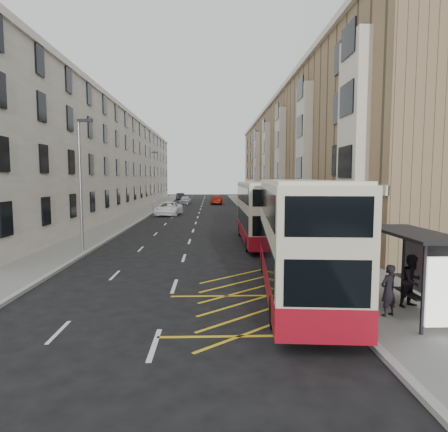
{
  "coord_description": "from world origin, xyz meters",
  "views": [
    {
      "loc": [
        1.58,
        -12.7,
        4.6
      ],
      "look_at": [
        2.28,
        8.93,
        2.53
      ],
      "focal_mm": 32.0,
      "sensor_mm": 36.0,
      "label": 1
    }
  ],
  "objects_px": {
    "street_lamp_near": "(81,177)",
    "car_red": "(217,200)",
    "street_lamp_far": "(153,178)",
    "double_decker_rear": "(260,212)",
    "double_decker_front": "(299,237)",
    "pedestrian_near": "(388,290)",
    "pedestrian_far": "(346,260)",
    "white_van": "(168,209)",
    "bus_shelter": "(423,255)",
    "car_silver": "(185,200)",
    "litter_bin": "(361,303)",
    "car_dark": "(181,196)",
    "pedestrian_mid": "(412,281)"
  },
  "relations": [
    {
      "from": "street_lamp_far",
      "to": "pedestrian_far",
      "type": "bearing_deg",
      "value": -70.03
    },
    {
      "from": "double_decker_front",
      "to": "pedestrian_far",
      "type": "distance_m",
      "value": 3.09
    },
    {
      "from": "double_decker_rear",
      "to": "car_red",
      "type": "distance_m",
      "value": 42.46
    },
    {
      "from": "pedestrian_near",
      "to": "white_van",
      "type": "height_order",
      "value": "pedestrian_near"
    },
    {
      "from": "bus_shelter",
      "to": "pedestrian_mid",
      "type": "height_order",
      "value": "bus_shelter"
    },
    {
      "from": "double_decker_rear",
      "to": "car_silver",
      "type": "height_order",
      "value": "double_decker_rear"
    },
    {
      "from": "bus_shelter",
      "to": "pedestrian_far",
      "type": "distance_m",
      "value": 4.74
    },
    {
      "from": "bus_shelter",
      "to": "pedestrian_far",
      "type": "height_order",
      "value": "bus_shelter"
    },
    {
      "from": "double_decker_front",
      "to": "litter_bin",
      "type": "height_order",
      "value": "double_decker_front"
    },
    {
      "from": "street_lamp_near",
      "to": "white_van",
      "type": "height_order",
      "value": "street_lamp_near"
    },
    {
      "from": "pedestrian_mid",
      "to": "car_dark",
      "type": "relative_size",
      "value": 0.43
    },
    {
      "from": "double_decker_front",
      "to": "pedestrian_far",
      "type": "relative_size",
      "value": 6.44
    },
    {
      "from": "street_lamp_far",
      "to": "double_decker_front",
      "type": "distance_m",
      "value": 41.02
    },
    {
      "from": "double_decker_front",
      "to": "pedestrian_mid",
      "type": "relative_size",
      "value": 6.31
    },
    {
      "from": "street_lamp_near",
      "to": "litter_bin",
      "type": "relative_size",
      "value": 8.62
    },
    {
      "from": "double_decker_rear",
      "to": "pedestrian_mid",
      "type": "height_order",
      "value": "double_decker_rear"
    },
    {
      "from": "pedestrian_near",
      "to": "car_dark",
      "type": "height_order",
      "value": "pedestrian_near"
    },
    {
      "from": "bus_shelter",
      "to": "street_lamp_far",
      "type": "relative_size",
      "value": 0.53
    },
    {
      "from": "pedestrian_mid",
      "to": "white_van",
      "type": "xyz_separation_m",
      "value": [
        -12.19,
        36.11,
        -0.24
      ]
    },
    {
      "from": "double_decker_front",
      "to": "pedestrian_near",
      "type": "bearing_deg",
      "value": -47.35
    },
    {
      "from": "litter_bin",
      "to": "car_silver",
      "type": "distance_m",
      "value": 58.04
    },
    {
      "from": "street_lamp_near",
      "to": "car_dark",
      "type": "xyz_separation_m",
      "value": [
        1.46,
        60.33,
        -3.94
      ]
    },
    {
      "from": "street_lamp_near",
      "to": "car_silver",
      "type": "relative_size",
      "value": 1.79
    },
    {
      "from": "pedestrian_mid",
      "to": "car_silver",
      "type": "distance_m",
      "value": 57.47
    },
    {
      "from": "street_lamp_far",
      "to": "street_lamp_near",
      "type": "bearing_deg",
      "value": -90.0
    },
    {
      "from": "double_decker_rear",
      "to": "car_silver",
      "type": "bearing_deg",
      "value": 101.05
    },
    {
      "from": "bus_shelter",
      "to": "white_van",
      "type": "xyz_separation_m",
      "value": [
        -12.03,
        37.04,
        -1.32
      ]
    },
    {
      "from": "double_decker_front",
      "to": "car_red",
      "type": "xyz_separation_m",
      "value": [
        -2.36,
        54.97,
        -1.53
      ]
    },
    {
      "from": "street_lamp_near",
      "to": "car_red",
      "type": "distance_m",
      "value": 46.65
    },
    {
      "from": "double_decker_rear",
      "to": "pedestrian_near",
      "type": "bearing_deg",
      "value": -81.38
    },
    {
      "from": "car_red",
      "to": "street_lamp_near",
      "type": "bearing_deg",
      "value": 82.88
    },
    {
      "from": "street_lamp_far",
      "to": "double_decker_rear",
      "type": "distance_m",
      "value": 29.17
    },
    {
      "from": "pedestrian_far",
      "to": "white_van",
      "type": "height_order",
      "value": "pedestrian_far"
    },
    {
      "from": "white_van",
      "to": "pedestrian_far",
      "type": "bearing_deg",
      "value": -65.43
    },
    {
      "from": "double_decker_rear",
      "to": "litter_bin",
      "type": "xyz_separation_m",
      "value": [
        1.35,
        -15.67,
        -1.55
      ]
    },
    {
      "from": "street_lamp_near",
      "to": "street_lamp_far",
      "type": "distance_m",
      "value": 30.0
    },
    {
      "from": "bus_shelter",
      "to": "car_silver",
      "type": "distance_m",
      "value": 58.37
    },
    {
      "from": "street_lamp_far",
      "to": "car_silver",
      "type": "distance_m",
      "value": 15.74
    },
    {
      "from": "car_silver",
      "to": "pedestrian_near",
      "type": "bearing_deg",
      "value": -76.83
    },
    {
      "from": "litter_bin",
      "to": "pedestrian_mid",
      "type": "bearing_deg",
      "value": 24.32
    },
    {
      "from": "litter_bin",
      "to": "car_dark",
      "type": "height_order",
      "value": "car_dark"
    },
    {
      "from": "litter_bin",
      "to": "car_silver",
      "type": "bearing_deg",
      "value": 99.19
    },
    {
      "from": "pedestrian_mid",
      "to": "pedestrian_far",
      "type": "distance_m",
      "value": 3.75
    },
    {
      "from": "street_lamp_far",
      "to": "pedestrian_near",
      "type": "distance_m",
      "value": 44.62
    },
    {
      "from": "car_dark",
      "to": "bus_shelter",
      "type": "bearing_deg",
      "value": -92.95
    },
    {
      "from": "street_lamp_near",
      "to": "double_decker_front",
      "type": "relative_size",
      "value": 0.7
    },
    {
      "from": "double_decker_rear",
      "to": "car_dark",
      "type": "bearing_deg",
      "value": 100.1
    },
    {
      "from": "double_decker_rear",
      "to": "pedestrian_near",
      "type": "distance_m",
      "value": 15.78
    },
    {
      "from": "street_lamp_near",
      "to": "pedestrian_mid",
      "type": "xyz_separation_m",
      "value": [
        14.86,
        -11.45,
        -3.57
      ]
    },
    {
      "from": "car_dark",
      "to": "car_red",
      "type": "height_order",
      "value": "car_red"
    }
  ]
}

